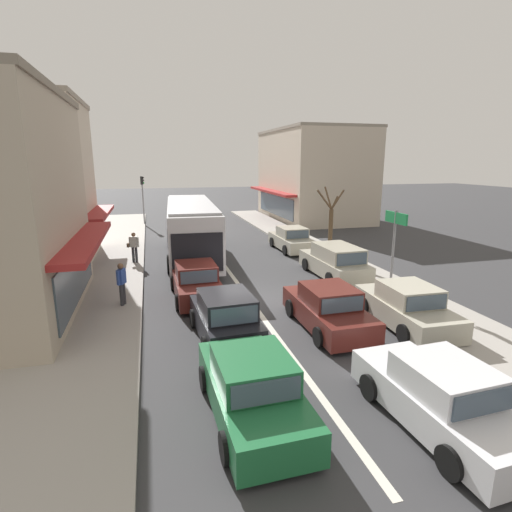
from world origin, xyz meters
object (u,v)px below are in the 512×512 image
sedan_queue_gap_filler (328,309)px  street_tree_right (330,228)px  sedan_behind_bus_mid (441,398)px  sedan_queue_far_back (252,388)px  pedestrian_with_handbag_near (134,245)px  sedan_adjacent_lane_trail (196,282)px  parked_sedan_kerb_third (292,240)px  pedestrian_browsing_midblock (122,281)px  parked_wagon_kerb_second (335,262)px  hatchback_adjacent_lane_lead (225,317)px  city_bus (191,226)px  parked_sedan_kerb_front (407,307)px  directional_road_sign (395,233)px  traffic_light_downstreet (143,192)px

sedan_queue_gap_filler → street_tree_right: size_ratio=1.03×
sedan_behind_bus_mid → sedan_queue_far_back: same height
sedan_behind_bus_mid → pedestrian_with_handbag_near: pedestrian_with_handbag_near is taller
sedan_queue_gap_filler → sedan_queue_far_back: (-3.63, -3.98, 0.00)m
sedan_adjacent_lane_trail → parked_sedan_kerb_third: same height
pedestrian_browsing_midblock → parked_wagon_kerb_second: bearing=10.8°
hatchback_adjacent_lane_lead → parked_sedan_kerb_third: 13.24m
city_bus → sedan_queue_gap_filler: bearing=-73.0°
parked_sedan_kerb_front → hatchback_adjacent_lane_lead: bearing=174.8°
city_bus → sedan_queue_gap_filler: city_bus is taller
parked_sedan_kerb_front → parked_wagon_kerb_second: 6.05m
hatchback_adjacent_lane_lead → parked_wagon_kerb_second: parked_wagon_kerb_second is taller
sedan_adjacent_lane_trail → parked_wagon_kerb_second: (6.85, 1.36, 0.08)m
city_bus → parked_wagon_kerb_second: (6.30, -5.50, -1.14)m
pedestrian_with_handbag_near → parked_sedan_kerb_third: bearing=7.6°
city_bus → directional_road_sign: directional_road_sign is taller
street_tree_right → pedestrian_browsing_midblock: (-10.73, -4.72, -0.85)m
sedan_queue_far_back → pedestrian_with_handbag_near: (-2.90, 14.37, 0.40)m
street_tree_right → pedestrian_with_handbag_near: 10.72m
sedan_adjacent_lane_trail → parked_sedan_kerb_third: bearing=47.6°
parked_sedan_kerb_front → parked_sedan_kerb_third: 12.16m
city_bus → parked_sedan_kerb_third: 6.43m
traffic_light_downstreet → pedestrian_browsing_midblock: (-0.65, -20.68, -1.79)m
street_tree_right → hatchback_adjacent_lane_lead: bearing=-131.7°
city_bus → parked_wagon_kerb_second: city_bus is taller
sedan_queue_far_back → parked_wagon_kerb_second: (6.56, 9.52, 0.08)m
sedan_adjacent_lane_trail → directional_road_sign: size_ratio=1.17×
city_bus → sedan_adjacent_lane_trail: bearing=-94.6°
pedestrian_with_handbag_near → hatchback_adjacent_lane_lead: bearing=-73.6°
sedan_adjacent_lane_trail → parked_sedan_kerb_front: bearing=-35.4°
pedestrian_browsing_midblock → sedan_adjacent_lane_trail: bearing=9.8°
pedestrian_with_handbag_near → pedestrian_browsing_midblock: (-0.23, -6.71, -0.00)m
sedan_queue_far_back → traffic_light_downstreet: size_ratio=1.01×
pedestrian_browsing_midblock → parked_sedan_kerb_front: bearing=-24.0°
parked_wagon_kerb_second → parked_sedan_kerb_third: bearing=90.2°
sedan_queue_gap_filler → street_tree_right: street_tree_right is taller
sedan_adjacent_lane_trail → sedan_behind_bus_mid: (4.03, -9.51, 0.00)m
sedan_queue_far_back → pedestrian_browsing_midblock: pedestrian_browsing_midblock is taller
sedan_adjacent_lane_trail → pedestrian_with_handbag_near: pedestrian_with_handbag_near is taller
sedan_adjacent_lane_trail → parked_wagon_kerb_second: size_ratio=0.93×
city_bus → pedestrian_with_handbag_near: (-3.15, -0.64, -0.81)m
sedan_adjacent_lane_trail → traffic_light_downstreet: 20.43m
parked_sedan_kerb_front → pedestrian_browsing_midblock: bearing=156.0°
parked_wagon_kerb_second → sedan_queue_gap_filler: bearing=-117.9°
parked_wagon_kerb_second → directional_road_sign: directional_road_sign is taller
parked_wagon_kerb_second → directional_road_sign: bearing=-75.3°
parked_wagon_kerb_second → hatchback_adjacent_lane_lead: bearing=-139.4°
hatchback_adjacent_lane_lead → sedan_queue_gap_filler: bearing=-0.7°
sedan_behind_bus_mid → street_tree_right: (3.86, 13.74, 1.25)m
parked_sedan_kerb_front → parked_wagon_kerb_second: (0.26, 6.05, 0.08)m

